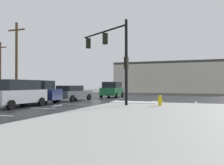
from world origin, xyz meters
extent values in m
plane|color=slate|center=(0.00, 0.00, 0.00)|extent=(120.00, 120.00, 0.00)
cube|color=#232326|center=(0.00, 0.00, 0.01)|extent=(44.00, 44.00, 0.02)
cube|color=white|center=(5.00, -4.00, 0.17)|extent=(4.00, 1.60, 0.06)
cube|color=silver|center=(0.00, -10.00, 0.02)|extent=(2.00, 0.15, 0.01)
cube|color=silver|center=(0.00, -6.00, 0.02)|extent=(2.00, 0.15, 0.01)
cube|color=silver|center=(0.00, -2.00, 0.02)|extent=(2.00, 0.15, 0.01)
cube|color=silver|center=(0.00, 2.00, 0.02)|extent=(2.00, 0.15, 0.01)
cube|color=silver|center=(0.00, 6.00, 0.02)|extent=(2.00, 0.15, 0.01)
cube|color=silver|center=(0.00, 10.00, 0.02)|extent=(2.00, 0.15, 0.01)
cube|color=silver|center=(0.00, 14.00, 0.02)|extent=(2.00, 0.15, 0.01)
cube|color=silver|center=(0.00, 18.00, 0.02)|extent=(2.00, 0.15, 0.01)
cube|color=silver|center=(-14.00, 0.00, 0.02)|extent=(0.15, 2.00, 0.01)
cube|color=silver|center=(-10.00, 0.00, 0.02)|extent=(0.15, 2.00, 0.01)
cube|color=silver|center=(-6.00, 0.00, 0.02)|extent=(0.15, 2.00, 0.01)
cube|color=silver|center=(-2.00, 0.00, 0.02)|extent=(0.15, 2.00, 0.01)
cube|color=silver|center=(2.00, 0.00, 0.02)|extent=(0.15, 2.00, 0.01)
cube|color=silver|center=(6.00, 0.00, 0.02)|extent=(0.15, 2.00, 0.01)
cube|color=silver|center=(10.00, 0.00, 0.02)|extent=(0.15, 2.00, 0.01)
cube|color=silver|center=(3.50, -4.00, 0.02)|extent=(0.45, 7.00, 0.01)
cylinder|color=black|center=(5.11, -6.84, 3.38)|extent=(0.22, 0.22, 6.48)
cylinder|color=black|center=(2.52, -5.12, 6.22)|extent=(5.25, 3.56, 0.14)
cube|color=black|center=(2.78, -5.29, 5.60)|extent=(0.43, 0.45, 0.95)
sphere|color=red|center=(2.65, -5.20, 5.88)|extent=(0.20, 0.20, 0.20)
cube|color=black|center=(0.46, -3.74, 5.60)|extent=(0.43, 0.45, 0.95)
sphere|color=red|center=(0.32, -3.65, 5.88)|extent=(0.20, 0.20, 0.20)
cube|color=black|center=(5.11, -6.84, 3.34)|extent=(0.28, 0.36, 0.90)
cylinder|color=gold|center=(7.55, -6.32, 0.44)|extent=(0.26, 0.26, 0.60)
sphere|color=gold|center=(7.55, -6.32, 0.81)|extent=(0.25, 0.25, 0.25)
cylinder|color=gold|center=(7.37, -6.32, 0.47)|extent=(0.12, 0.11, 0.11)
cylinder|color=gold|center=(7.73, -6.32, 0.47)|extent=(0.12, 0.11, 0.11)
cube|color=beige|center=(5.03, 29.35, 3.03)|extent=(24.91, 8.00, 6.06)
cube|color=#3F3D3A|center=(5.03, 29.35, 6.31)|extent=(24.91, 8.00, 0.50)
cube|color=#B7BABF|center=(-2.44, -9.88, 0.82)|extent=(1.95, 4.80, 0.95)
cube|color=black|center=(-2.44, -9.88, 1.67)|extent=(1.80, 3.36, 0.75)
cylinder|color=black|center=(-1.47, -11.51, 0.35)|extent=(0.22, 0.66, 0.66)
cylinder|color=black|center=(-1.47, -8.25, 0.35)|extent=(0.22, 0.66, 0.66)
cylinder|color=black|center=(-3.42, -8.24, 0.35)|extent=(0.22, 0.66, 0.66)
cube|color=black|center=(-8.49, 2.33, 0.70)|extent=(4.61, 2.10, 0.70)
cube|color=black|center=(-9.16, 2.28, 1.33)|extent=(2.58, 1.82, 0.55)
cylinder|color=black|center=(-7.02, 3.33, 0.35)|extent=(0.67, 0.26, 0.66)
cylinder|color=black|center=(-6.90, 1.54, 0.35)|extent=(0.67, 0.26, 0.66)
cylinder|color=black|center=(-10.07, 3.12, 0.35)|extent=(0.67, 0.26, 0.66)
cylinder|color=black|center=(-9.95, 1.33, 0.35)|extent=(0.67, 0.26, 0.66)
sphere|color=white|center=(-6.33, 3.05, 0.70)|extent=(0.18, 0.18, 0.18)
sphere|color=white|center=(-6.25, 1.90, 0.70)|extent=(0.18, 0.18, 0.18)
cube|color=#195933|center=(-0.39, 5.25, 0.82)|extent=(2.30, 4.93, 0.95)
cube|color=black|center=(-0.39, 5.25, 1.67)|extent=(2.04, 3.48, 0.75)
cylinder|color=black|center=(-1.49, 6.80, 0.35)|extent=(0.27, 0.67, 0.66)
cylinder|color=black|center=(0.46, 6.95, 0.35)|extent=(0.27, 0.67, 0.66)
cylinder|color=black|center=(-1.25, 3.54, 0.35)|extent=(0.27, 0.67, 0.66)
cylinder|color=black|center=(0.70, 3.69, 0.35)|extent=(0.27, 0.67, 0.66)
sphere|color=white|center=(-1.19, 7.54, 0.82)|extent=(0.18, 0.18, 0.18)
sphere|color=white|center=(0.05, 7.64, 0.82)|extent=(0.18, 0.18, 0.18)
cube|color=#141E47|center=(-3.80, -6.27, 0.82)|extent=(4.97, 2.41, 0.95)
cube|color=black|center=(-3.80, -6.27, 1.67)|extent=(3.52, 2.11, 0.75)
cylinder|color=black|center=(-5.33, -7.40, 0.35)|extent=(0.68, 0.28, 0.66)
cylinder|color=black|center=(-5.52, -5.46, 0.35)|extent=(0.68, 0.28, 0.66)
cylinder|color=black|center=(-2.08, -7.08, 0.35)|extent=(0.68, 0.28, 0.66)
cylinder|color=black|center=(-2.27, -5.14, 0.35)|extent=(0.68, 0.28, 0.66)
sphere|color=white|center=(-6.08, -7.12, 0.82)|extent=(0.18, 0.18, 0.18)
sphere|color=white|center=(-6.20, -5.88, 0.82)|extent=(0.18, 0.18, 0.18)
cube|color=slate|center=(-2.08, -1.93, 0.70)|extent=(2.29, 4.67, 0.70)
cube|color=black|center=(-2.15, -2.60, 1.33)|extent=(1.92, 2.65, 0.55)
cylinder|color=black|center=(-2.80, -0.31, 0.35)|extent=(0.29, 0.68, 0.66)
cylinder|color=black|center=(-1.01, -0.51, 0.35)|extent=(0.29, 0.68, 0.66)
cylinder|color=black|center=(-3.14, -3.35, 0.35)|extent=(0.29, 0.68, 0.66)
cylinder|color=black|center=(-1.35, -3.55, 0.35)|extent=(0.29, 0.68, 0.66)
sphere|color=white|center=(-2.40, 0.32, 0.70)|extent=(0.18, 0.18, 0.18)
sphere|color=white|center=(-1.26, 0.19, 0.70)|extent=(0.18, 0.18, 0.18)
cylinder|color=brown|center=(-8.39, -3.29, 4.23)|extent=(0.28, 0.28, 8.46)
cube|color=brown|center=(-8.39, -3.29, 7.66)|extent=(2.20, 0.14, 0.14)
cylinder|color=brown|center=(-17.64, 3.66, 4.03)|extent=(0.28, 0.28, 8.06)
cube|color=brown|center=(-17.64, 3.66, 7.26)|extent=(2.20, 0.14, 0.14)
camera|label=1|loc=(10.26, -24.11, 1.69)|focal=38.35mm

